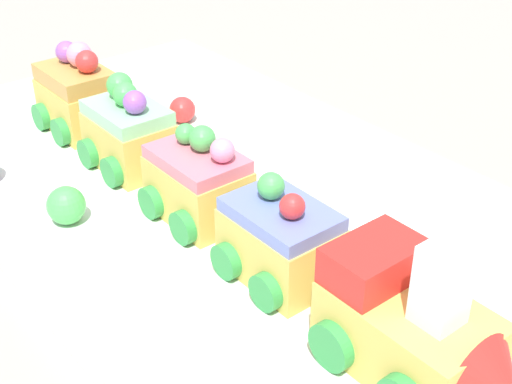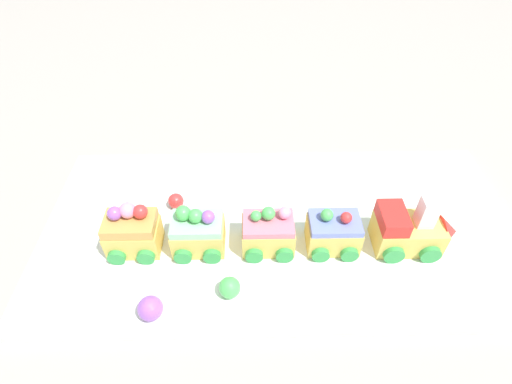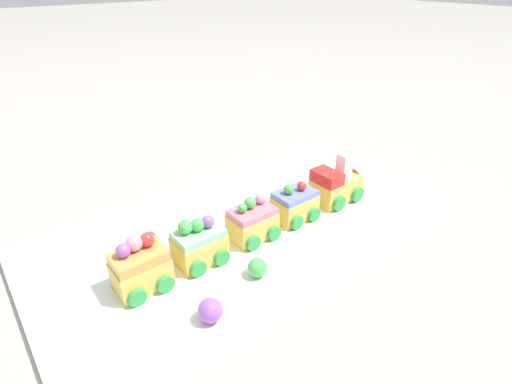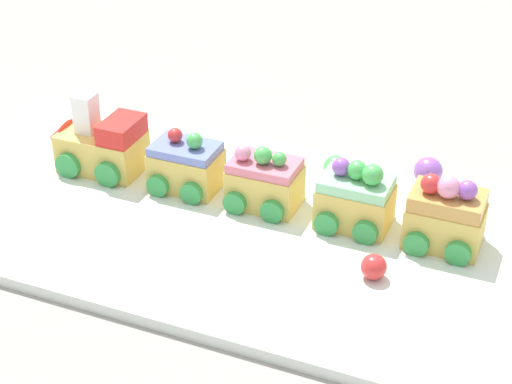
{
  "view_description": "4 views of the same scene",
  "coord_description": "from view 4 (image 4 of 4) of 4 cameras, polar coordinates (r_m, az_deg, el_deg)",
  "views": [
    {
      "loc": [
        0.34,
        -0.28,
        0.29
      ],
      "look_at": [
        0.0,
        -0.0,
        0.03
      ],
      "focal_mm": 50.0,
      "sensor_mm": 36.0,
      "label": 1
    },
    {
      "loc": [
        -0.04,
        -0.39,
        0.46
      ],
      "look_at": [
        -0.04,
        -0.01,
        0.09
      ],
      "focal_mm": 28.0,
      "sensor_mm": 36.0,
      "label": 2
    },
    {
      "loc": [
        -0.34,
        -0.45,
        0.39
      ],
      "look_at": [
        0.04,
        0.03,
        0.04
      ],
      "focal_mm": 28.0,
      "sensor_mm": 36.0,
      "label": 3
    },
    {
      "loc": [
        -0.3,
        0.66,
        0.48
      ],
      "look_at": [
        -0.03,
        -0.0,
        0.05
      ],
      "focal_mm": 60.0,
      "sensor_mm": 36.0,
      "label": 4
    }
  ],
  "objects": [
    {
      "name": "cake_car_blueberry",
      "position": [
        0.91,
        -4.68,
        1.74
      ],
      "size": [
        0.07,
        0.06,
        0.07
      ],
      "rotation": [
        0.0,
        0.0,
        -0.0
      ],
      "color": "#E0BC56",
      "rests_on": "display_board"
    },
    {
      "name": "gumball_red",
      "position": [
        0.78,
        7.86,
        -4.96
      ],
      "size": [
        0.02,
        0.02,
        0.02
      ],
      "primitive_type": "sphere",
      "color": "red",
      "rests_on": "display_board"
    },
    {
      "name": "ground_plane",
      "position": [
        0.87,
        -1.67,
        -2.4
      ],
      "size": [
        10.0,
        10.0,
        0.0
      ],
      "primitive_type": "plane",
      "color": "gray"
    },
    {
      "name": "cake_train_locomotive",
      "position": [
        0.96,
        -10.63,
        3.11
      ],
      "size": [
        0.11,
        0.07,
        0.09
      ],
      "rotation": [
        0.0,
        0.0,
        -0.0
      ],
      "color": "#E0BC56",
      "rests_on": "display_board"
    },
    {
      "name": "cake_car_strawberry",
      "position": [
        0.87,
        0.57,
        0.66
      ],
      "size": [
        0.07,
        0.06,
        0.07
      ],
      "rotation": [
        0.0,
        0.0,
        -0.0
      ],
      "color": "#E0BC56",
      "rests_on": "display_board"
    },
    {
      "name": "cake_car_caramel",
      "position": [
        0.83,
        12.52,
        -1.65
      ],
      "size": [
        0.07,
        0.06,
        0.08
      ],
      "rotation": [
        0.0,
        0.0,
        -0.0
      ],
      "color": "#E0BC56",
      "rests_on": "display_board"
    },
    {
      "name": "cake_car_mint",
      "position": [
        0.85,
        6.64,
        -0.51
      ],
      "size": [
        0.07,
        0.06,
        0.07
      ],
      "rotation": [
        0.0,
        0.0,
        -0.0
      ],
      "color": "#E0BC56",
      "rests_on": "display_board"
    },
    {
      "name": "display_board",
      "position": [
        0.87,
        -1.68,
        -2.07
      ],
      "size": [
        0.7,
        0.34,
        0.01
      ],
      "primitive_type": "cube",
      "color": "silver",
      "rests_on": "ground_plane"
    },
    {
      "name": "gumball_purple",
      "position": [
        0.93,
        11.4,
        1.37
      ],
      "size": [
        0.03,
        0.03,
        0.03
      ],
      "primitive_type": "sphere",
      "color": "#9956C6",
      "rests_on": "display_board"
    },
    {
      "name": "gumball_green",
      "position": [
        0.93,
        5.34,
        1.63
      ],
      "size": [
        0.03,
        0.03,
        0.03
      ],
      "primitive_type": "sphere",
      "color": "#4CBC56",
      "rests_on": "display_board"
    }
  ]
}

